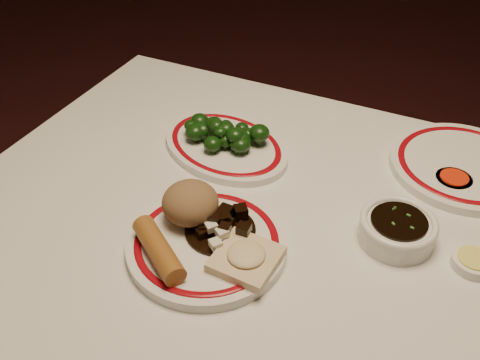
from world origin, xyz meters
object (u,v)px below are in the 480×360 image
object	(u,v)px
dining_table	(293,282)
soy_bowl	(397,230)
broccoli_plate	(225,146)
spring_roll	(159,249)
stirfry_heap	(221,223)
fried_wonton	(246,257)
main_plate	(207,244)
rice_mound	(190,203)
broccoli_pile	(223,133)

from	to	relation	value
dining_table	soy_bowl	world-z (taller)	soy_bowl
dining_table	broccoli_plate	distance (m)	0.30
spring_roll	stirfry_heap	size ratio (longest dim) A/B	1.12
stirfry_heap	soy_bowl	xyz separation A→B (m)	(0.25, 0.11, -0.01)
stirfry_heap	fried_wonton	bearing A→B (deg)	-34.95
dining_table	spring_roll	xyz separation A→B (m)	(-0.17, -0.13, 0.13)
fried_wonton	soy_bowl	xyz separation A→B (m)	(0.19, 0.16, -0.01)
dining_table	main_plate	bearing A→B (deg)	-150.26
rice_mound	soy_bowl	xyz separation A→B (m)	(0.31, 0.11, -0.03)
main_plate	rice_mound	xyz separation A→B (m)	(-0.05, 0.03, 0.04)
dining_table	main_plate	world-z (taller)	main_plate
rice_mound	fried_wonton	size ratio (longest dim) A/B	0.95
rice_mound	broccoli_pile	distance (m)	0.22
spring_roll	broccoli_pile	distance (m)	0.31
dining_table	stirfry_heap	bearing A→B (deg)	-161.42
main_plate	stirfry_heap	world-z (taller)	stirfry_heap
broccoli_pile	fried_wonton	bearing A→B (deg)	-56.74
main_plate	soy_bowl	xyz separation A→B (m)	(0.26, 0.15, 0.01)
fried_wonton	stirfry_heap	size ratio (longest dim) A/B	0.85
main_plate	broccoli_plate	xyz separation A→B (m)	(-0.09, 0.25, -0.00)
fried_wonton	broccoli_pile	size ratio (longest dim) A/B	0.58
fried_wonton	broccoli_plate	xyz separation A→B (m)	(-0.17, 0.26, -0.02)
dining_table	stirfry_heap	size ratio (longest dim) A/B	10.71
main_plate	fried_wonton	distance (m)	0.08
rice_mound	soy_bowl	bearing A→B (deg)	20.02
main_plate	broccoli_plate	size ratio (longest dim) A/B	0.80
main_plate	broccoli_pile	size ratio (longest dim) A/B	1.55
broccoli_pile	soy_bowl	world-z (taller)	broccoli_pile
dining_table	stirfry_heap	distance (m)	0.17
dining_table	spring_roll	bearing A→B (deg)	-142.13
spring_roll	main_plate	bearing A→B (deg)	-2.08
rice_mound	spring_roll	bearing A→B (deg)	-90.24
fried_wonton	soy_bowl	size ratio (longest dim) A/B	0.81
fried_wonton	soy_bowl	world-z (taller)	fried_wonton
stirfry_heap	soy_bowl	bearing A→B (deg)	24.40
spring_roll	dining_table	bearing A→B (deg)	-17.10
stirfry_heap	soy_bowl	size ratio (longest dim) A/B	0.95
main_plate	spring_roll	world-z (taller)	spring_roll
main_plate	dining_table	bearing A→B (deg)	29.74
broccoli_plate	broccoli_pile	xyz separation A→B (m)	(-0.00, -0.00, 0.03)
broccoli_pile	main_plate	bearing A→B (deg)	-68.57
stirfry_heap	broccoli_pile	distance (m)	0.24
stirfry_heap	main_plate	bearing A→B (deg)	-104.78
main_plate	soy_bowl	size ratio (longest dim) A/B	2.16
main_plate	rice_mound	distance (m)	0.07
dining_table	broccoli_plate	world-z (taller)	broccoli_plate
spring_roll	broccoli_plate	bearing A→B (deg)	43.45
main_plate	soy_bowl	world-z (taller)	soy_bowl
spring_roll	broccoli_plate	xyz separation A→B (m)	(-0.05, 0.31, -0.03)
broccoli_pile	rice_mound	bearing A→B (deg)	-76.60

